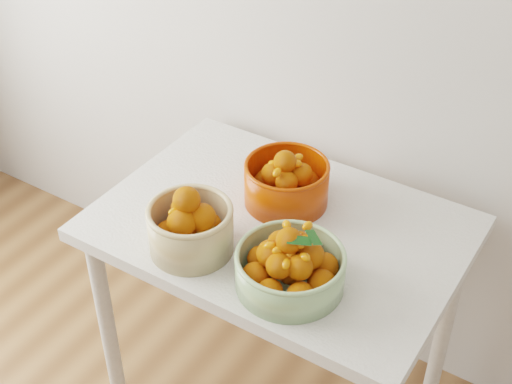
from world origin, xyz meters
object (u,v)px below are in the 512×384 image
table (279,249)px  bowl_green (290,266)px  bowl_orange (287,182)px  bowl_cream (190,227)px

table → bowl_green: bearing=-53.1°
bowl_orange → bowl_green: bearing=-58.0°
bowl_green → bowl_orange: bearing=122.0°
bowl_green → bowl_orange: size_ratio=1.36×
table → bowl_orange: 0.19m
bowl_cream → bowl_green: bowl_cream is taller
bowl_cream → bowl_green: bearing=4.4°
bowl_cream → table: bearing=56.6°
table → bowl_orange: bearing=110.2°
table → bowl_cream: bearing=-123.4°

